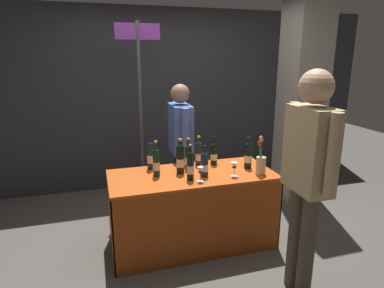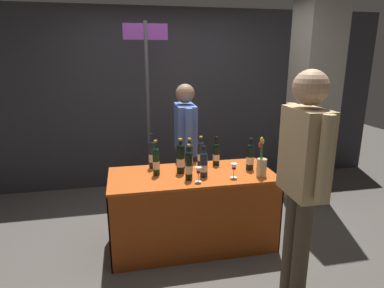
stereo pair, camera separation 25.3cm
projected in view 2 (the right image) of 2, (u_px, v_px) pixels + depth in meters
ground_plane at (192, 242)px, 3.38m from camera, size 12.00×12.00×0.00m
back_partition at (167, 99)px, 4.75m from camera, size 6.62×0.12×2.51m
concrete_pillar at (315, 75)px, 4.01m from camera, size 0.48×0.48×3.27m
tasting_table at (192, 196)px, 3.25m from camera, size 1.60×0.71×0.76m
featured_wine_bottle at (156, 161)px, 3.11m from camera, size 0.07×0.07×0.35m
display_bottle_0 at (201, 153)px, 3.38m from camera, size 0.07×0.07×0.32m
display_bottle_1 at (189, 165)px, 2.99m from camera, size 0.07×0.07×0.34m
display_bottle_2 at (181, 158)px, 3.17m from camera, size 0.08×0.08×0.35m
display_bottle_3 at (189, 156)px, 3.27m from camera, size 0.07×0.07×0.33m
display_bottle_4 at (204, 164)px, 3.08m from camera, size 0.07×0.07×0.30m
display_bottle_5 at (216, 154)px, 3.41m from camera, size 0.07×0.07×0.31m
display_bottle_6 at (250, 156)px, 3.27m from camera, size 0.08×0.08×0.33m
display_bottle_7 at (152, 154)px, 3.31m from camera, size 0.07×0.07×0.36m
wine_glass_near_vendor at (198, 171)px, 2.96m from camera, size 0.06×0.06×0.14m
wine_glass_mid at (234, 167)px, 3.06m from camera, size 0.07×0.07×0.14m
flower_vase at (262, 165)px, 3.09m from camera, size 0.09×0.09×0.39m
vendor_presenter at (185, 139)px, 3.78m from camera, size 0.23×0.62×1.57m
taster_foreground_right at (303, 169)px, 2.34m from camera, size 0.24×0.57×1.79m
booth_signpost at (148, 96)px, 4.02m from camera, size 0.52×0.04×2.26m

